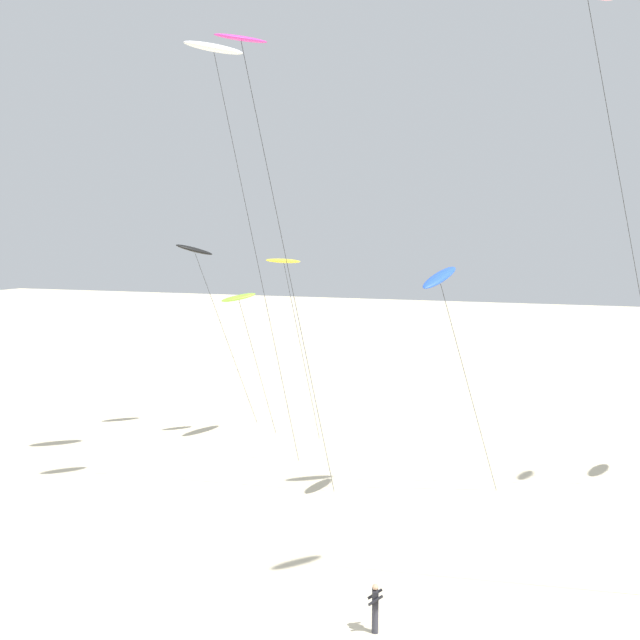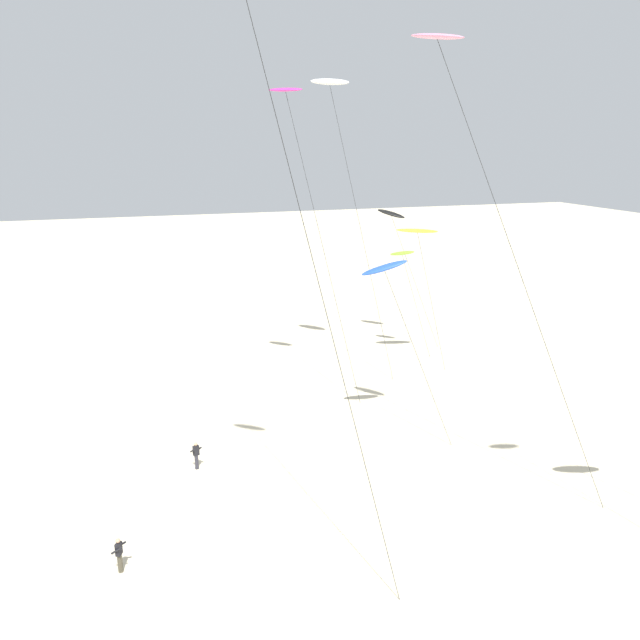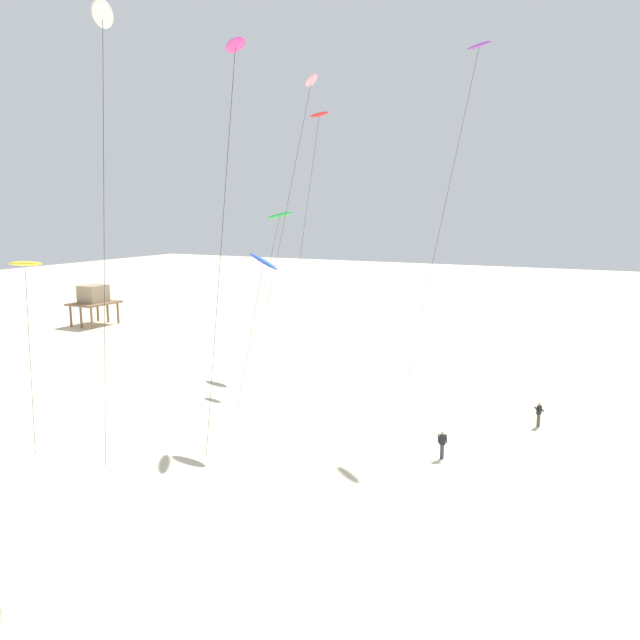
% 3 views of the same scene
% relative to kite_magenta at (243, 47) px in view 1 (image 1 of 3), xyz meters
% --- Properties ---
extents(kite_magenta, '(3.87, 5.72, 21.71)m').
position_rel_kite_magenta_xyz_m(kite_magenta, '(0.00, 0.00, 0.00)').
color(kite_magenta, '#D8339E').
rests_on(kite_magenta, ground).
extents(kite_pink, '(6.24, 9.36, 23.12)m').
position_rel_kite_magenta_xyz_m(kite_pink, '(14.13, 3.43, 1.31)').
color(kite_pink, pink).
rests_on(kite_pink, ground).
extents(kite_lime, '(2.48, 3.34, 9.54)m').
position_rel_kite_magenta_xyz_m(kite_lime, '(-6.17, 11.63, -12.09)').
color(kite_lime, '#8CD833').
rests_on(kite_lime, ground).
extents(kite_blue, '(3.14, 5.28, 11.70)m').
position_rel_kite_magenta_xyz_m(kite_blue, '(8.11, 3.68, -10.16)').
color(kite_blue, blue).
rests_on(kite_blue, ground).
extents(kite_white, '(4.19, 5.96, 22.82)m').
position_rel_kite_magenta_xyz_m(kite_white, '(-3.67, 4.22, 1.11)').
color(kite_white, white).
rests_on(kite_white, ground).
extents(kite_yellow, '(2.24, 4.12, 11.72)m').
position_rel_kite_magenta_xyz_m(kite_yellow, '(-2.97, 11.34, -9.73)').
color(kite_yellow, yellow).
rests_on(kite_yellow, ground).
extents(kite_black, '(3.51, 5.21, 12.62)m').
position_rel_kite_magenta_xyz_m(kite_black, '(-9.47, 12.00, -9.14)').
color(kite_black, black).
rests_on(kite_black, ground).
extents(kite_flyer_nearest, '(0.65, 0.66, 1.67)m').
position_rel_kite_magenta_xyz_m(kite_flyer_nearest, '(8.50, -7.99, -20.25)').
color(kite_flyer_nearest, '#33333D').
rests_on(kite_flyer_nearest, ground).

